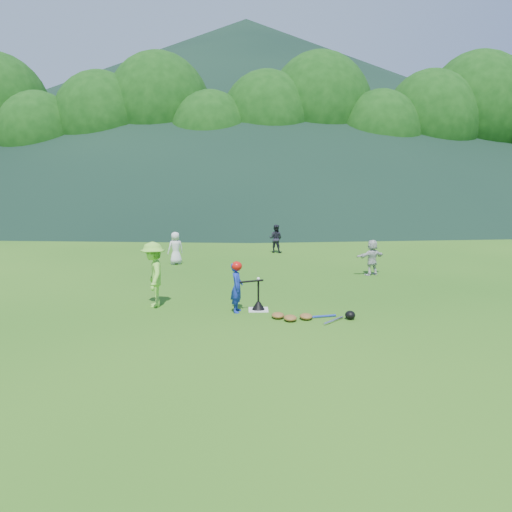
% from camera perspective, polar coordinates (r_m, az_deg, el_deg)
% --- Properties ---
extents(ground, '(120.00, 120.00, 0.00)m').
position_cam_1_polar(ground, '(11.58, 0.27, -6.21)').
color(ground, '#205713').
rests_on(ground, ground).
extents(home_plate, '(0.45, 0.45, 0.02)m').
position_cam_1_polar(home_plate, '(11.58, 0.27, -6.16)').
color(home_plate, silver).
rests_on(home_plate, ground).
extents(baseball, '(0.08, 0.08, 0.08)m').
position_cam_1_polar(baseball, '(11.42, 0.27, -2.62)').
color(baseball, white).
rests_on(baseball, batting_tee).
extents(batter_child, '(0.32, 0.45, 1.14)m').
position_cam_1_polar(batter_child, '(11.30, -2.20, -3.61)').
color(batter_child, '#172EA0').
rests_on(batter_child, ground).
extents(adult_coach, '(0.76, 1.09, 1.54)m').
position_cam_1_polar(adult_coach, '(12.01, -11.64, -2.08)').
color(adult_coach, '#84DB40').
rests_on(adult_coach, ground).
extents(fielder_a, '(0.68, 0.60, 1.17)m').
position_cam_1_polar(fielder_a, '(18.21, -9.18, 0.90)').
color(fielder_a, silver).
rests_on(fielder_a, ground).
extents(fielder_b, '(0.70, 0.63, 1.19)m').
position_cam_1_polar(fielder_b, '(21.01, 2.27, 1.99)').
color(fielder_b, black).
rests_on(fielder_b, ground).
extents(fielder_d, '(1.09, 0.77, 1.14)m').
position_cam_1_polar(fielder_d, '(16.26, 13.11, -0.16)').
color(fielder_d, silver).
rests_on(fielder_d, ground).
extents(batting_tee, '(0.30, 0.30, 0.68)m').
position_cam_1_polar(batting_tee, '(11.55, 0.27, -5.59)').
color(batting_tee, black).
rests_on(batting_tee, home_plate).
extents(batter_gear, '(0.73, 0.27, 0.50)m').
position_cam_1_polar(batter_gear, '(11.22, -2.09, -1.30)').
color(batter_gear, red).
rests_on(batter_gear, ground).
extents(equipment_pile, '(1.80, 0.77, 0.19)m').
position_cam_1_polar(equipment_pile, '(10.85, 5.76, -6.89)').
color(equipment_pile, olive).
rests_on(equipment_pile, ground).
extents(outfield_fence, '(70.07, 0.08, 1.33)m').
position_cam_1_polar(outfield_fence, '(39.27, -0.81, 5.09)').
color(outfield_fence, gray).
rests_on(outfield_fence, ground).
extents(tree_line, '(70.04, 11.40, 14.82)m').
position_cam_1_polar(tree_line, '(45.35, -0.62, 15.03)').
color(tree_line, '#382314').
rests_on(tree_line, ground).
extents(distant_hills, '(155.00, 140.00, 32.00)m').
position_cam_1_polar(distant_hills, '(94.09, -5.92, 15.65)').
color(distant_hills, black).
rests_on(distant_hills, ground).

